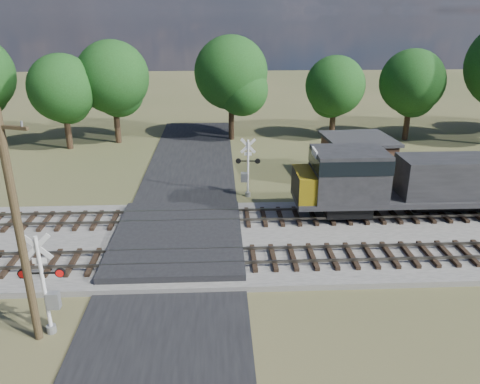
{
  "coord_description": "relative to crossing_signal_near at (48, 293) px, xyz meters",
  "views": [
    {
      "loc": [
        2.33,
        -22.73,
        12.05
      ],
      "look_at": [
        3.5,
        2.0,
        2.42
      ],
      "focal_mm": 35.0,
      "sensor_mm": 36.0,
      "label": 1
    }
  ],
  "objects": [
    {
      "name": "utility_pole",
      "position": [
        -0.48,
        -0.33,
        2.98
      ],
      "size": [
        2.14,
        0.84,
        9.1
      ],
      "rotation": [
        0.0,
        0.0,
        -0.33
      ],
      "color": "#382B19",
      "rests_on": "ground"
    },
    {
      "name": "ground",
      "position": [
        4.4,
        6.95,
        -1.84
      ],
      "size": [
        160.0,
        160.0,
        0.0
      ],
      "primitive_type": "plane",
      "color": "#46502A",
      "rests_on": "ground"
    },
    {
      "name": "track_near",
      "position": [
        7.52,
        4.95,
        -1.43
      ],
      "size": [
        140.0,
        2.6,
        0.33
      ],
      "color": "black",
      "rests_on": "ballast_bed"
    },
    {
      "name": "crossing_signal_far",
      "position": [
        8.61,
        14.32,
        -0.11
      ],
      "size": [
        1.68,
        0.37,
        4.16
      ],
      "rotation": [
        0.0,
        0.0,
        3.06
      ],
      "color": "silver",
      "rests_on": "ground"
    },
    {
      "name": "ballast_bed",
      "position": [
        14.4,
        7.45,
        -1.69
      ],
      "size": [
        140.0,
        10.0,
        0.3
      ],
      "primitive_type": "cube",
      "color": "gray",
      "rests_on": "ground"
    },
    {
      "name": "crossing_signal_near",
      "position": [
        0.0,
        0.0,
        0.0
      ],
      "size": [
        1.78,
        0.39,
        4.42
      ],
      "rotation": [
        0.0,
        0.0,
        -0.0
      ],
      "color": "silver",
      "rests_on": "ground"
    },
    {
      "name": "treeline",
      "position": [
        14.5,
        28.54,
        4.6
      ],
      "size": [
        81.07,
        10.87,
        11.43
      ],
      "color": "black",
      "rests_on": "ground"
    },
    {
      "name": "track_far",
      "position": [
        7.52,
        9.95,
        -1.43
      ],
      "size": [
        140.0,
        2.6,
        0.33
      ],
      "color": "black",
      "rests_on": "ballast_bed"
    },
    {
      "name": "equipment_shed",
      "position": [
        17.12,
        17.42,
        -0.17
      ],
      "size": [
        5.2,
        5.2,
        3.3
      ],
      "rotation": [
        0.0,
        0.0,
        0.08
      ],
      "color": "#452F1D",
      "rests_on": "ground"
    },
    {
      "name": "crossing_panel",
      "position": [
        4.4,
        7.45,
        -1.52
      ],
      "size": [
        7.0,
        9.0,
        0.62
      ],
      "primitive_type": "cube",
      "color": "#262628",
      "rests_on": "ground"
    },
    {
      "name": "road",
      "position": [
        4.4,
        6.95,
        -1.8
      ],
      "size": [
        7.0,
        60.0,
        0.08
      ],
      "primitive_type": "cube",
      "color": "black",
      "rests_on": "ground"
    }
  ]
}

